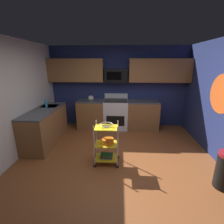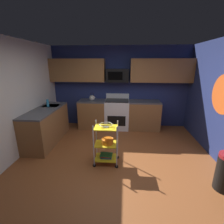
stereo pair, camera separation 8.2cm
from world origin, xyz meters
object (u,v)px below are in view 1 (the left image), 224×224
Objects in this scene: fruit_bowl at (106,125)px; book_stack at (107,156)px; mixing_bowl_large at (108,141)px; rolling_cart at (106,144)px; microwave at (116,75)px; oven_range at (116,114)px; kettle at (91,98)px; dish_soap_bottle at (46,104)px.

fruit_bowl is 0.71m from book_stack.
mixing_bowl_large reaches higher than book_stack.
rolling_cart is 0.08m from mixing_bowl_large.
microwave reaches higher than book_stack.
oven_range is 0.96m from kettle.
microwave reaches higher than dish_soap_bottle.
rolling_cart is at bearing -33.11° from dish_soap_bottle.
dish_soap_bottle reaches higher than mixing_bowl_large.
dish_soap_bottle reaches higher than rolling_cart.
kettle reaches higher than mixing_bowl_large.
oven_range is 5.50× the size of dish_soap_bottle.
fruit_bowl is at bearing 180.00° from mixing_bowl_large.
oven_range is at bearing 25.44° from dish_soap_bottle.
microwave is at bearing 86.52° from book_stack.
fruit_bowl is 1.03× the size of kettle.
dish_soap_bottle is at bearing -154.56° from oven_range.
mixing_bowl_large is at bearing -32.63° from dish_soap_bottle.
kettle is at bearing -179.73° from oven_range.
book_stack is (-0.13, -2.12, -1.53)m from microwave.
kettle is at bearing -172.31° from microwave.
mixing_bowl_large is 2.15m from dish_soap_bottle.
oven_range is at bearing -89.74° from microwave.
rolling_cart is (-0.13, -2.02, -0.03)m from oven_range.
fruit_bowl is 2.13m from kettle.
book_stack is 2.24m from dish_soap_bottle.
microwave is 2.65× the size of kettle.
rolling_cart is 3.47× the size of kettle.
mixing_bowl_large is at bearing 0.00° from fruit_bowl.
microwave is 2.46m from rolling_cart.
oven_range reaches higher than rolling_cart.
rolling_cart is at bearing -93.48° from microwave.
dish_soap_bottle is at bearing -151.98° from microwave.
fruit_bowl is at bearing -14.04° from book_stack.
rolling_cart is at bearing -71.47° from kettle.
kettle is (-0.71, 2.01, 0.48)m from mixing_bowl_large.
book_stack is at bearing -153.43° from rolling_cart.
book_stack is 0.99× the size of kettle.
mixing_bowl_large is 0.35m from book_stack.
microwave is at bearing 86.52° from fruit_bowl.
book_stack is 1.31× the size of dish_soap_bottle.
fruit_bowl is at bearing -33.11° from dish_soap_bottle.
dish_soap_bottle is at bearing 146.89° from book_stack.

